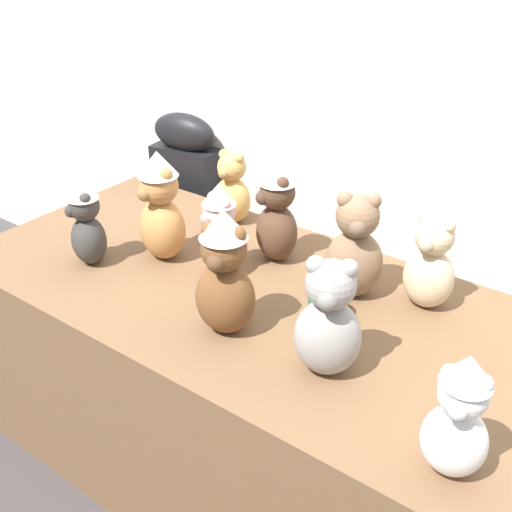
# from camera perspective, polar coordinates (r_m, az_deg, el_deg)

# --- Properties ---
(wall_back) EXTENTS (7.00, 0.08, 2.60)m
(wall_back) POSITION_cam_1_polar(r_m,az_deg,el_deg) (2.13, 11.44, 18.57)
(wall_back) COLOR white
(wall_back) RESTS_ON ground_plane
(display_table) EXTENTS (1.83, 0.84, 0.71)m
(display_table) POSITION_cam_1_polar(r_m,az_deg,el_deg) (2.02, -0.00, -11.80)
(display_table) COLOR brown
(display_table) RESTS_ON ground_plane
(instrument_case) EXTENTS (0.29, 0.15, 0.96)m
(instrument_case) POSITION_cam_1_polar(r_m,az_deg,el_deg) (2.71, -6.06, 3.04)
(instrument_case) COLOR black
(instrument_case) RESTS_ON ground_plane
(teddy_bear_charcoal) EXTENTS (0.16, 0.15, 0.27)m
(teddy_bear_charcoal) POSITION_cam_1_polar(r_m,az_deg,el_deg) (1.96, -15.10, 2.89)
(teddy_bear_charcoal) COLOR #383533
(teddy_bear_charcoal) RESTS_ON display_table
(teddy_bear_honey) EXTENTS (0.13, 0.12, 0.26)m
(teddy_bear_honey) POSITION_cam_1_polar(r_m,az_deg,el_deg) (2.16, -2.19, 6.02)
(teddy_bear_honey) COLOR tan
(teddy_bear_honey) RESTS_ON display_table
(teddy_bear_blush) EXTENTS (0.16, 0.14, 0.29)m
(teddy_bear_blush) POSITION_cam_1_polar(r_m,az_deg,el_deg) (1.84, -3.32, 2.29)
(teddy_bear_blush) COLOR beige
(teddy_bear_blush) RESTS_ON display_table
(teddy_bear_chestnut) EXTENTS (0.19, 0.17, 0.35)m
(teddy_bear_chestnut) POSITION_cam_1_polar(r_m,az_deg,el_deg) (1.56, -2.86, -1.65)
(teddy_bear_chestnut) COLOR brown
(teddy_bear_chestnut) RESTS_ON display_table
(teddy_bear_snow) EXTENTS (0.14, 0.13, 0.28)m
(teddy_bear_snow) POSITION_cam_1_polar(r_m,az_deg,el_deg) (1.27, 17.84, -13.75)
(teddy_bear_snow) COLOR white
(teddy_bear_snow) RESTS_ON display_table
(teddy_bear_mocha) EXTENTS (0.21, 0.20, 0.31)m
(teddy_bear_mocha) POSITION_cam_1_polar(r_m,az_deg,el_deg) (1.74, 8.93, 0.64)
(teddy_bear_mocha) COLOR #7F6047
(teddy_bear_mocha) RESTS_ON display_table
(teddy_bear_cocoa) EXTENTS (0.19, 0.18, 0.32)m
(teddy_bear_cocoa) POSITION_cam_1_polar(r_m,az_deg,el_deg) (1.90, 1.90, 3.96)
(teddy_bear_cocoa) COLOR #4C3323
(teddy_bear_cocoa) RESTS_ON display_table
(teddy_bear_ash) EXTENTS (0.20, 0.19, 0.31)m
(teddy_bear_ash) POSITION_cam_1_polar(r_m,az_deg,el_deg) (1.45, 6.56, -5.87)
(teddy_bear_ash) COLOR gray
(teddy_bear_ash) RESTS_ON display_table
(teddy_bear_caramel) EXTENTS (0.18, 0.16, 0.35)m
(teddy_bear_caramel) POSITION_cam_1_polar(r_m,az_deg,el_deg) (1.93, -8.63, 4.37)
(teddy_bear_caramel) COLOR #B27A42
(teddy_bear_caramel) RESTS_ON display_table
(teddy_bear_sand) EXTENTS (0.15, 0.13, 0.27)m
(teddy_bear_sand) POSITION_cam_1_polar(r_m,az_deg,el_deg) (1.75, 15.48, -0.78)
(teddy_bear_sand) COLOR #CCB78E
(teddy_bear_sand) RESTS_ON display_table
(party_cup_green) EXTENTS (0.08, 0.08, 0.11)m
(party_cup_green) POSITION_cam_1_polar(r_m,az_deg,el_deg) (1.67, 6.11, -4.29)
(party_cup_green) COLOR #238C3D
(party_cup_green) RESTS_ON display_table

